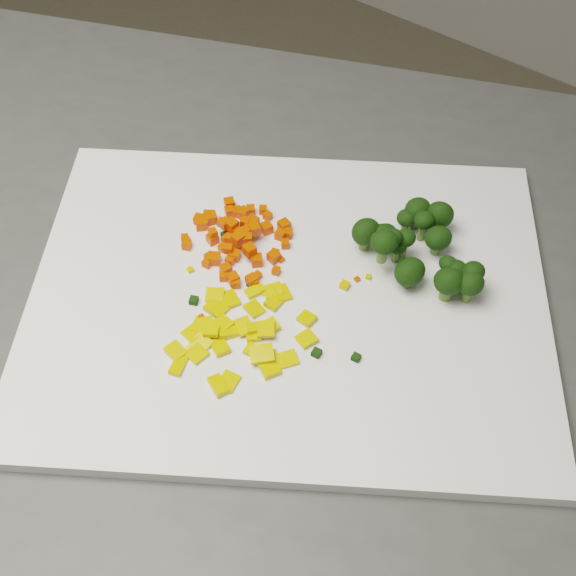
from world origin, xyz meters
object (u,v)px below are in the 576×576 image
Objects in this scene: pepper_pile at (242,334)px; broccoli_pile at (412,249)px; carrot_pile at (237,234)px; counter_block at (259,470)px; cutting_board at (288,299)px.

broccoli_pile is at bearing 63.74° from pepper_pile.
carrot_pile is at bearing -154.88° from broccoli_pile.
pepper_pile is (0.06, -0.08, 0.47)m from counter_block.
counter_block is at bearing -29.06° from carrot_pile.
cutting_board is 3.75× the size of broccoli_pile.
broccoli_pile reaches higher than counter_block.
counter_block is 0.48m from carrot_pile.
cutting_board is (0.06, -0.01, 0.46)m from counter_block.
cutting_board is 0.13m from broccoli_pile.
carrot_pile reaches higher than counter_block.
broccoli_pile is (0.13, 0.08, 0.49)m from counter_block.
counter_block is 9.42× the size of carrot_pile.
pepper_pile is 0.97× the size of broccoli_pile.
carrot_pile is 0.86× the size of pepper_pile.
carrot_pile is at bearing 150.94° from counter_block.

